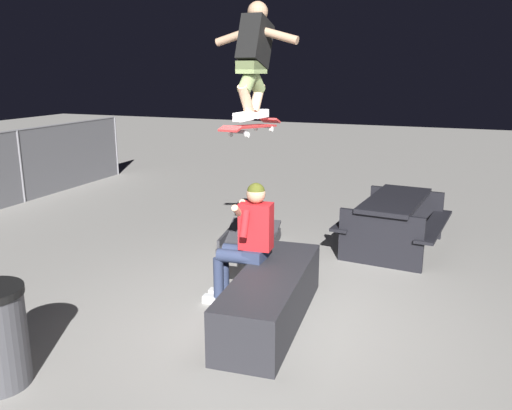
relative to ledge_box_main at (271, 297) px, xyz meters
The scene contains 7 objects.
ground_plane 0.27m from the ledge_box_main, behind, with size 40.00×40.00×0.00m, color gray.
ledge_box_main is the anchor object (origin of this frame).
person_sitting_on_ledge 0.71m from the ledge_box_main, 52.63° to the left, with size 0.60×0.77×1.36m.
skateboard 1.73m from the ledge_box_main, 49.67° to the left, with size 1.03×0.27×0.13m.
skater_airborne 2.41m from the ledge_box_main, 43.84° to the left, with size 0.63×0.89×1.12m.
kicker_ramp 2.45m from the ledge_box_main, 27.18° to the left, with size 1.13×0.92×0.34m.
picnic_table_back 2.89m from the ledge_box_main, 17.30° to the right, with size 1.82×1.50×0.75m.
Camera 1 is at (-4.55, -1.67, 2.50)m, focal length 36.95 mm.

